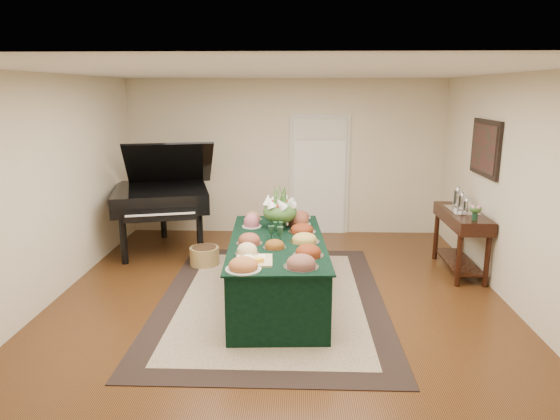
{
  "coord_description": "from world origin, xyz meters",
  "views": [
    {
      "loc": [
        0.21,
        -5.73,
        2.5
      ],
      "look_at": [
        0.0,
        0.3,
        1.05
      ],
      "focal_mm": 32.0,
      "sensor_mm": 36.0,
      "label": 1
    }
  ],
  "objects_px": {
    "grand_piano": "(162,196)",
    "buffet_table": "(277,271)",
    "floral_centerpiece": "(280,208)",
    "mahogany_sideboard": "(462,225)"
  },
  "relations": [
    {
      "from": "mahogany_sideboard",
      "to": "buffet_table",
      "type": "bearing_deg",
      "value": -155.98
    },
    {
      "from": "buffet_table",
      "to": "grand_piano",
      "type": "xyz_separation_m",
      "value": [
        -1.9,
        2.0,
        0.48
      ]
    },
    {
      "from": "grand_piano",
      "to": "buffet_table",
      "type": "bearing_deg",
      "value": -46.43
    },
    {
      "from": "floral_centerpiece",
      "to": "grand_piano",
      "type": "distance_m",
      "value": 2.42
    },
    {
      "from": "buffet_table",
      "to": "floral_centerpiece",
      "type": "bearing_deg",
      "value": 88.24
    },
    {
      "from": "buffet_table",
      "to": "grand_piano",
      "type": "bearing_deg",
      "value": 133.57
    },
    {
      "from": "floral_centerpiece",
      "to": "mahogany_sideboard",
      "type": "xyz_separation_m",
      "value": [
        2.5,
        0.59,
        -0.37
      ]
    },
    {
      "from": "buffet_table",
      "to": "floral_centerpiece",
      "type": "xyz_separation_m",
      "value": [
        0.02,
        0.53,
        0.65
      ]
    },
    {
      "from": "floral_centerpiece",
      "to": "grand_piano",
      "type": "bearing_deg",
      "value": 142.62
    },
    {
      "from": "buffet_table",
      "to": "grand_piano",
      "type": "distance_m",
      "value": 2.8
    }
  ]
}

